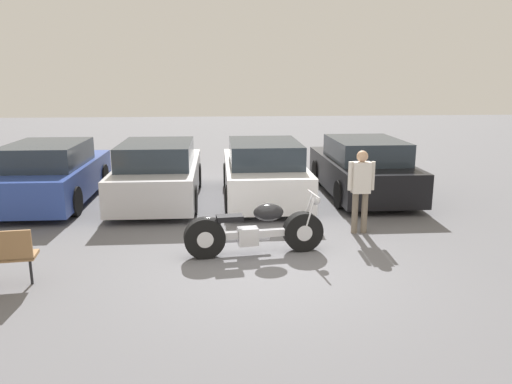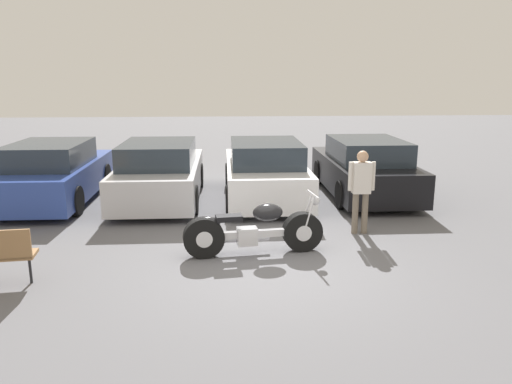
{
  "view_description": "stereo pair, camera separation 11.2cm",
  "coord_description": "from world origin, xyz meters",
  "px_view_note": "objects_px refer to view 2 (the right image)",
  "views": [
    {
      "loc": [
        -0.75,
        -7.52,
        3.01
      ],
      "look_at": [
        -0.04,
        1.65,
        0.85
      ],
      "focal_mm": 35.0,
      "sensor_mm": 36.0,
      "label": 1
    },
    {
      "loc": [
        -0.63,
        -7.53,
        3.01
      ],
      "look_at": [
        -0.04,
        1.65,
        0.85
      ],
      "focal_mm": 35.0,
      "sensor_mm": 36.0,
      "label": 2
    }
  ],
  "objects_px": {
    "parked_car_silver": "(160,173)",
    "parked_car_black": "(364,169)",
    "parked_car_blue": "(54,174)",
    "motorcycle": "(253,230)",
    "parked_car_white": "(265,172)",
    "person_standing": "(361,185)"
  },
  "relations": [
    {
      "from": "parked_car_blue",
      "to": "parked_car_white",
      "type": "distance_m",
      "value": 5.13
    },
    {
      "from": "parked_car_black",
      "to": "parked_car_silver",
      "type": "bearing_deg",
      "value": -177.15
    },
    {
      "from": "motorcycle",
      "to": "parked_car_black",
      "type": "distance_m",
      "value": 5.21
    },
    {
      "from": "parked_car_silver",
      "to": "motorcycle",
      "type": "bearing_deg",
      "value": -62.61
    },
    {
      "from": "motorcycle",
      "to": "person_standing",
      "type": "height_order",
      "value": "person_standing"
    },
    {
      "from": "motorcycle",
      "to": "parked_car_white",
      "type": "bearing_deg",
      "value": 82.34
    },
    {
      "from": "motorcycle",
      "to": "parked_car_black",
      "type": "height_order",
      "value": "parked_car_black"
    },
    {
      "from": "parked_car_silver",
      "to": "parked_car_black",
      "type": "bearing_deg",
      "value": 2.85
    },
    {
      "from": "parked_car_blue",
      "to": "parked_car_silver",
      "type": "relative_size",
      "value": 1.0
    },
    {
      "from": "parked_car_white",
      "to": "parked_car_black",
      "type": "bearing_deg",
      "value": 5.85
    },
    {
      "from": "motorcycle",
      "to": "parked_car_black",
      "type": "xyz_separation_m",
      "value": [
        3.09,
        4.19,
        0.25
      ]
    },
    {
      "from": "motorcycle",
      "to": "parked_car_white",
      "type": "xyz_separation_m",
      "value": [
        0.53,
        3.92,
        0.25
      ]
    },
    {
      "from": "parked_car_silver",
      "to": "parked_car_white",
      "type": "xyz_separation_m",
      "value": [
        2.57,
        -0.01,
        0.0
      ]
    },
    {
      "from": "motorcycle",
      "to": "parked_car_silver",
      "type": "height_order",
      "value": "parked_car_silver"
    },
    {
      "from": "motorcycle",
      "to": "parked_car_white",
      "type": "relative_size",
      "value": 0.54
    },
    {
      "from": "parked_car_blue",
      "to": "parked_car_white",
      "type": "relative_size",
      "value": 1.0
    },
    {
      "from": "motorcycle",
      "to": "parked_car_silver",
      "type": "bearing_deg",
      "value": 117.39
    },
    {
      "from": "parked_car_silver",
      "to": "parked_car_black",
      "type": "height_order",
      "value": "same"
    },
    {
      "from": "motorcycle",
      "to": "person_standing",
      "type": "relative_size",
      "value": 1.49
    },
    {
      "from": "parked_car_blue",
      "to": "parked_car_black",
      "type": "bearing_deg",
      "value": 1.32
    },
    {
      "from": "parked_car_blue",
      "to": "motorcycle",
      "type": "bearing_deg",
      "value": -41.07
    },
    {
      "from": "parked_car_white",
      "to": "parked_car_silver",
      "type": "bearing_deg",
      "value": 179.84
    }
  ]
}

